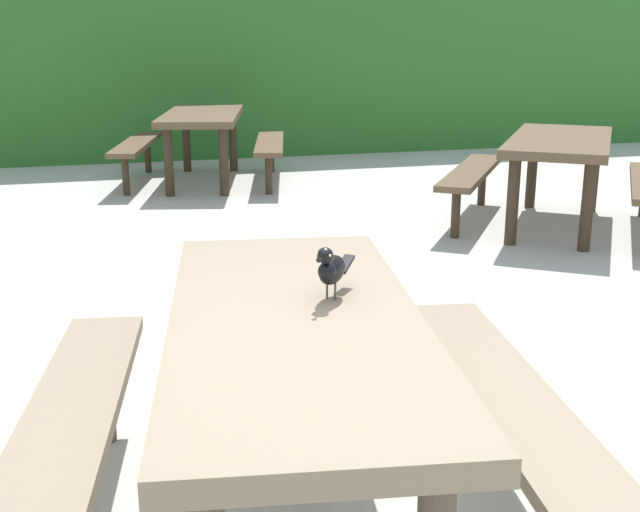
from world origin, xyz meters
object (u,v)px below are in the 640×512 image
picnic_table_mid_right (203,130)px  picnic_table_far_centre (559,160)px  picnic_table_foreground (296,369)px  bird_grackle (331,269)px

picnic_table_mid_right → picnic_table_far_centre: 3.72m
picnic_table_foreground → picnic_table_far_centre: bearing=49.1°
picnic_table_mid_right → picnic_table_far_centre: bearing=-46.6°
picnic_table_foreground → bird_grackle: bird_grackle is taller
picnic_table_foreground → picnic_table_mid_right: same height
picnic_table_mid_right → bird_grackle: bearing=-92.8°
bird_grackle → picnic_table_far_centre: bearing=49.7°
picnic_table_foreground → picnic_table_far_centre: (2.99, 3.46, 0.00)m
picnic_table_mid_right → picnic_table_far_centre: same height
picnic_table_far_centre → picnic_table_mid_right: bearing=133.4°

